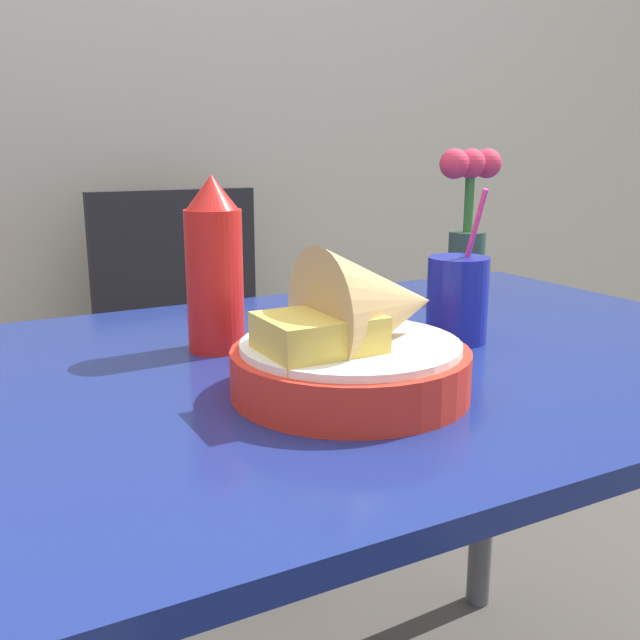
% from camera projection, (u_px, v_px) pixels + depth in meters
% --- Properties ---
extents(wall_window, '(7.00, 0.06, 2.60)m').
position_uv_depth(wall_window, '(92.00, 10.00, 1.70)').
color(wall_window, '#B7B2A3').
rests_on(wall_window, ground_plane).
extents(dining_table, '(1.28, 0.77, 0.73)m').
position_uv_depth(dining_table, '(314.00, 434.00, 0.89)').
color(dining_table, navy).
rests_on(dining_table, ground_plane).
extents(chair_far_window, '(0.40, 0.40, 0.89)m').
position_uv_depth(chair_far_window, '(190.00, 350.00, 1.68)').
color(chair_far_window, black).
rests_on(chair_far_window, ground_plane).
extents(food_basket, '(0.25, 0.25, 0.16)m').
position_uv_depth(food_basket, '(359.00, 342.00, 0.74)').
color(food_basket, red).
rests_on(food_basket, dining_table).
extents(ketchup_bottle, '(0.07, 0.07, 0.22)m').
position_uv_depth(ketchup_bottle, '(214.00, 267.00, 0.89)').
color(ketchup_bottle, red).
rests_on(ketchup_bottle, dining_table).
extents(drink_cup, '(0.08, 0.08, 0.20)m').
position_uv_depth(drink_cup, '(457.00, 302.00, 0.94)').
color(drink_cup, '#192399').
rests_on(drink_cup, dining_table).
extents(flower_vase, '(0.12, 0.06, 0.25)m').
position_uv_depth(flower_vase, '(468.00, 220.00, 1.20)').
color(flower_vase, '#2D4738').
rests_on(flower_vase, dining_table).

